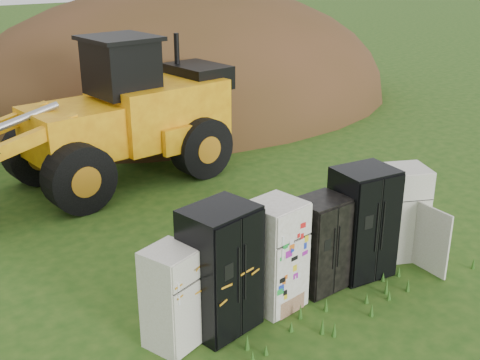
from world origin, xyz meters
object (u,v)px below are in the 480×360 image
object	(u,v)px
fridge_leftmost	(171,298)
fridge_dark_mid	(320,244)
fridge_black_right	(362,222)
wheel_loader	(91,116)
fridge_black_side	(220,269)
fridge_open_door	(401,212)
fridge_sticker	(275,255)

from	to	relation	value
fridge_leftmost	fridge_dark_mid	distance (m)	2.82
fridge_leftmost	fridge_black_right	world-z (taller)	fridge_black_right
fridge_dark_mid	wheel_loader	size ratio (longest dim) A/B	0.22
fridge_black_side	fridge_open_door	size ratio (longest dim) A/B	1.13
fridge_sticker	fridge_black_side	bearing A→B (deg)	171.44
fridge_open_door	fridge_sticker	bearing A→B (deg)	-156.20
fridge_leftmost	fridge_open_door	world-z (taller)	fridge_open_door
fridge_dark_mid	fridge_open_door	xyz separation A→B (m)	(2.02, -0.00, 0.06)
wheel_loader	fridge_sticker	bearing A→B (deg)	-93.49
fridge_dark_mid	wheel_loader	world-z (taller)	wheel_loader
fridge_sticker	fridge_open_door	world-z (taller)	fridge_sticker
wheel_loader	fridge_black_right	bearing A→B (deg)	-77.87
fridge_black_side	fridge_dark_mid	bearing A→B (deg)	-10.99
fridge_black_side	fridge_black_right	size ratio (longest dim) A/B	1.01
fridge_leftmost	fridge_open_door	size ratio (longest dim) A/B	0.88
fridge_sticker	wheel_loader	distance (m)	6.72
fridge_black_side	wheel_loader	bearing A→B (deg)	72.18
fridge_leftmost	fridge_sticker	distance (m)	1.86
fridge_leftmost	fridge_black_right	distance (m)	3.77
wheel_loader	fridge_black_side	bearing A→B (deg)	-102.44
fridge_sticker	fridge_dark_mid	size ratio (longest dim) A/B	1.11
fridge_black_right	fridge_open_door	world-z (taller)	fridge_black_right
fridge_sticker	fridge_leftmost	bearing A→B (deg)	170.27
fridge_black_side	fridge_black_right	bearing A→B (deg)	-12.04
fridge_dark_mid	fridge_black_right	world-z (taller)	fridge_black_right
fridge_leftmost	fridge_dark_mid	size ratio (longest dim) A/B	0.94
fridge_sticker	fridge_open_door	bearing A→B (deg)	-8.94
fridge_sticker	fridge_black_right	xyz separation A→B (m)	(1.90, -0.04, 0.08)
fridge_sticker	fridge_open_door	size ratio (longest dim) A/B	1.03
fridge_black_right	fridge_black_side	bearing A→B (deg)	-174.48
fridge_leftmost	fridge_open_door	xyz separation A→B (m)	(4.84, -0.01, 0.11)
fridge_black_side	fridge_open_door	bearing A→B (deg)	-11.23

